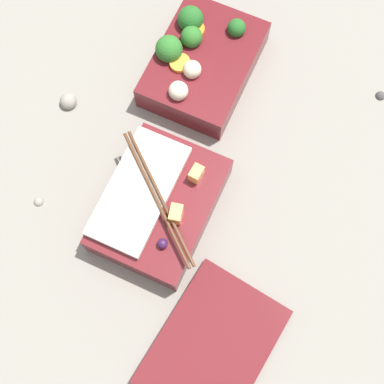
# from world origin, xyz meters

# --- Properties ---
(ground_plane) EXTENTS (3.00, 3.00, 0.00)m
(ground_plane) POSITION_xyz_m (0.00, 0.00, 0.00)
(ground_plane) COLOR gray
(bento_tray_vegetable) EXTENTS (0.21, 0.15, 0.08)m
(bento_tray_vegetable) POSITION_xyz_m (-0.13, -0.02, 0.03)
(bento_tray_vegetable) COLOR maroon
(bento_tray_vegetable) RESTS_ON ground_plane
(bento_tray_rice) EXTENTS (0.21, 0.18, 0.07)m
(bento_tray_rice) POSITION_xyz_m (0.12, 0.02, 0.03)
(bento_tray_rice) COLOR maroon
(bento_tray_rice) RESTS_ON ground_plane
(bento_lid) EXTENTS (0.22, 0.17, 0.01)m
(bento_lid) POSITION_xyz_m (0.27, 0.17, 0.01)
(bento_lid) COLOR maroon
(bento_lid) RESTS_ON ground_plane
(pebble_0) EXTENTS (0.02, 0.02, 0.02)m
(pebble_0) POSITION_xyz_m (-0.21, 0.27, 0.00)
(pebble_0) COLOR #474442
(pebble_0) RESTS_ON ground_plane
(pebble_1) EXTENTS (0.03, 0.03, 0.03)m
(pebble_1) POSITION_xyz_m (0.02, -0.20, 0.01)
(pebble_1) COLOR gray
(pebble_1) RESTS_ON ground_plane
(pebble_3) EXTENTS (0.02, 0.02, 0.02)m
(pebble_3) POSITION_xyz_m (0.19, -0.16, 0.00)
(pebble_3) COLOR gray
(pebble_3) RESTS_ON ground_plane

